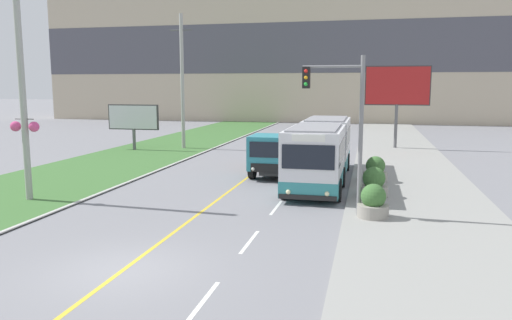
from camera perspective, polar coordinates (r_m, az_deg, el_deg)
ground_plane at (r=14.20m, az=-15.02°, el=-12.11°), size 300.00×300.00×0.00m
sidewalk_right at (r=12.85m, az=22.14°, el=-14.50°), size 6.00×140.00×0.08m
lane_marking_centre at (r=15.28m, az=-11.36°, el=-10.47°), size 2.88×140.00×0.01m
apartment_block_background at (r=70.79m, az=7.88°, el=12.05°), size 80.00×8.04×18.81m
city_bus at (r=26.01m, az=7.48°, el=1.01°), size 2.61×11.53×3.09m
dump_truck at (r=27.42m, az=2.40°, el=0.63°), size 2.51×6.83×2.33m
utility_pole_near at (r=23.42m, az=-25.17°, el=7.42°), size 1.80×0.44×10.20m
utility_pole_far at (r=39.74m, az=-8.42°, el=8.88°), size 1.80×0.28×10.40m
traffic_light_mast at (r=18.87m, az=10.01°, el=5.03°), size 2.28×0.32×6.02m
billboard_large at (r=40.58m, az=15.86°, el=7.92°), size 4.94×0.24×6.45m
billboard_small at (r=39.52m, az=-13.84°, el=4.65°), size 4.10×0.24×3.50m
planter_round_near at (r=19.05m, az=13.24°, el=-4.78°), size 1.16×1.16×1.26m
planter_round_second at (r=22.56m, az=13.31°, el=-2.65°), size 1.24×1.24×1.32m
planter_round_third at (r=26.10m, az=13.48°, el=-1.18°), size 1.22×1.22×1.30m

